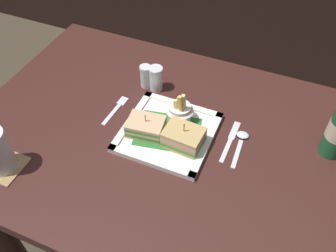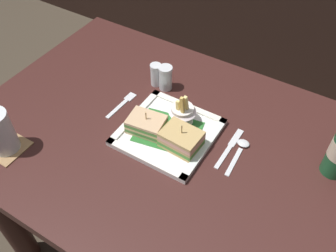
{
  "view_description": "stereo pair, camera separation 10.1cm",
  "coord_description": "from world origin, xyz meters",
  "px_view_note": "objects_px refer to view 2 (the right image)",
  "views": [
    {
      "loc": [
        0.27,
        -0.63,
        1.51
      ],
      "look_at": [
        -0.0,
        0.01,
        0.77
      ],
      "focal_mm": 39.13,
      "sensor_mm": 36.0,
      "label": 1
    },
    {
      "loc": [
        0.35,
        -0.58,
        1.51
      ],
      "look_at": [
        -0.0,
        0.01,
        0.77
      ],
      "focal_mm": 39.13,
      "sensor_mm": 36.0,
      "label": 2
    }
  ],
  "objects_px": {
    "sandwich_half_right": "(181,139)",
    "spoon": "(241,148)",
    "sandwich_half_left": "(146,124)",
    "salt_shaker": "(156,76)",
    "square_plate": "(168,132)",
    "fries_cup": "(182,112)",
    "knife": "(230,146)",
    "pepper_shaker": "(166,79)",
    "dining_table": "(168,170)",
    "water_glass": "(1,134)",
    "fork": "(123,104)"
  },
  "relations": [
    {
      "from": "sandwich_half_right",
      "to": "spoon",
      "type": "height_order",
      "value": "sandwich_half_right"
    },
    {
      "from": "square_plate",
      "to": "pepper_shaker",
      "type": "height_order",
      "value": "pepper_shaker"
    },
    {
      "from": "water_glass",
      "to": "salt_shaker",
      "type": "distance_m",
      "value": 0.49
    },
    {
      "from": "dining_table",
      "to": "fries_cup",
      "type": "height_order",
      "value": "fries_cup"
    },
    {
      "from": "salt_shaker",
      "to": "sandwich_half_right",
      "type": "bearing_deg",
      "value": -43.27
    },
    {
      "from": "square_plate",
      "to": "spoon",
      "type": "bearing_deg",
      "value": 15.48
    },
    {
      "from": "fork",
      "to": "pepper_shaker",
      "type": "xyz_separation_m",
      "value": [
        0.07,
        0.13,
        0.03
      ]
    },
    {
      "from": "water_glass",
      "to": "pepper_shaker",
      "type": "xyz_separation_m",
      "value": [
        0.24,
        0.44,
        -0.02
      ]
    },
    {
      "from": "square_plate",
      "to": "pepper_shaker",
      "type": "bearing_deg",
      "value": 123.85
    },
    {
      "from": "sandwich_half_right",
      "to": "knife",
      "type": "bearing_deg",
      "value": 32.73
    },
    {
      "from": "fries_cup",
      "to": "fork",
      "type": "relative_size",
      "value": 0.84
    },
    {
      "from": "dining_table",
      "to": "water_glass",
      "type": "height_order",
      "value": "water_glass"
    },
    {
      "from": "sandwich_half_right",
      "to": "fries_cup",
      "type": "xyz_separation_m",
      "value": [
        -0.04,
        0.08,
        0.01
      ]
    },
    {
      "from": "dining_table",
      "to": "square_plate",
      "type": "distance_m",
      "value": 0.16
    },
    {
      "from": "sandwich_half_right",
      "to": "water_glass",
      "type": "relative_size",
      "value": 0.86
    },
    {
      "from": "sandwich_half_right",
      "to": "pepper_shaker",
      "type": "height_order",
      "value": "sandwich_half_right"
    },
    {
      "from": "square_plate",
      "to": "fries_cup",
      "type": "bearing_deg",
      "value": 76.28
    },
    {
      "from": "square_plate",
      "to": "sandwich_half_left",
      "type": "bearing_deg",
      "value": -155.68
    },
    {
      "from": "sandwich_half_left",
      "to": "spoon",
      "type": "distance_m",
      "value": 0.27
    },
    {
      "from": "sandwich_half_left",
      "to": "pepper_shaker",
      "type": "height_order",
      "value": "pepper_shaker"
    },
    {
      "from": "salt_shaker",
      "to": "sandwich_half_left",
      "type": "bearing_deg",
      "value": -64.57
    },
    {
      "from": "square_plate",
      "to": "knife",
      "type": "distance_m",
      "value": 0.18
    },
    {
      "from": "fork",
      "to": "spoon",
      "type": "height_order",
      "value": "spoon"
    },
    {
      "from": "knife",
      "to": "pepper_shaker",
      "type": "height_order",
      "value": "pepper_shaker"
    },
    {
      "from": "dining_table",
      "to": "knife",
      "type": "height_order",
      "value": "knife"
    },
    {
      "from": "dining_table",
      "to": "salt_shaker",
      "type": "relative_size",
      "value": 15.17
    },
    {
      "from": "salt_shaker",
      "to": "pepper_shaker",
      "type": "distance_m",
      "value": 0.04
    },
    {
      "from": "sandwich_half_right",
      "to": "fork",
      "type": "height_order",
      "value": "sandwich_half_right"
    },
    {
      "from": "sandwich_half_left",
      "to": "pepper_shaker",
      "type": "bearing_deg",
      "value": 106.09
    },
    {
      "from": "dining_table",
      "to": "pepper_shaker",
      "type": "relative_size",
      "value": 14.2
    },
    {
      "from": "square_plate",
      "to": "water_glass",
      "type": "height_order",
      "value": "water_glass"
    },
    {
      "from": "square_plate",
      "to": "fries_cup",
      "type": "xyz_separation_m",
      "value": [
        0.01,
        0.05,
        0.04
      ]
    },
    {
      "from": "square_plate",
      "to": "sandwich_half_right",
      "type": "bearing_deg",
      "value": -24.32
    },
    {
      "from": "fork",
      "to": "spoon",
      "type": "distance_m",
      "value": 0.38
    },
    {
      "from": "pepper_shaker",
      "to": "sandwich_half_right",
      "type": "bearing_deg",
      "value": -48.81
    },
    {
      "from": "dining_table",
      "to": "salt_shaker",
      "type": "distance_m",
      "value": 0.3
    },
    {
      "from": "sandwich_half_right",
      "to": "spoon",
      "type": "distance_m",
      "value": 0.17
    },
    {
      "from": "dining_table",
      "to": "sandwich_half_left",
      "type": "bearing_deg",
      "value": -167.36
    },
    {
      "from": "sandwich_half_left",
      "to": "spoon",
      "type": "height_order",
      "value": "sandwich_half_left"
    },
    {
      "from": "water_glass",
      "to": "fork",
      "type": "bearing_deg",
      "value": 61.47
    },
    {
      "from": "salt_shaker",
      "to": "spoon",
      "type": "bearing_deg",
      "value": -17.8
    },
    {
      "from": "square_plate",
      "to": "fries_cup",
      "type": "distance_m",
      "value": 0.07
    },
    {
      "from": "sandwich_half_left",
      "to": "knife",
      "type": "distance_m",
      "value": 0.24
    },
    {
      "from": "salt_shaker",
      "to": "pepper_shaker",
      "type": "relative_size",
      "value": 0.94
    },
    {
      "from": "fork",
      "to": "knife",
      "type": "height_order",
      "value": "same"
    },
    {
      "from": "sandwich_half_right",
      "to": "fork",
      "type": "bearing_deg",
      "value": 166.42
    },
    {
      "from": "water_glass",
      "to": "fork",
      "type": "height_order",
      "value": "water_glass"
    },
    {
      "from": "dining_table",
      "to": "sandwich_half_left",
      "type": "height_order",
      "value": "sandwich_half_left"
    },
    {
      "from": "dining_table",
      "to": "salt_shaker",
      "type": "bearing_deg",
      "value": 130.61
    },
    {
      "from": "spoon",
      "to": "knife",
      "type": "bearing_deg",
      "value": -166.23
    }
  ]
}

